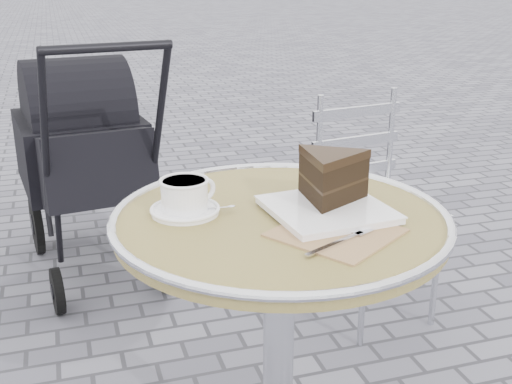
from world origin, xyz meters
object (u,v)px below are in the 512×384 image
object	(u,v)px
cappuccino_set	(186,198)
bistro_chair	(365,180)
cake_plate_set	(330,184)
baby_stroller	(86,165)
cafe_table	(279,285)

from	to	relation	value
cappuccino_set	bistro_chair	bearing A→B (deg)	20.10
cappuccino_set	cake_plate_set	size ratio (longest dim) A/B	0.45
bistro_chair	baby_stroller	bearing A→B (deg)	136.73
cappuccino_set	cafe_table	bearing A→B (deg)	-43.34
cafe_table	cappuccino_set	distance (m)	0.28
cafe_table	cappuccino_set	bearing A→B (deg)	158.39
cake_plate_set	bistro_chair	xyz separation A→B (m)	(0.49, 0.78, -0.29)
cafe_table	cake_plate_set	distance (m)	0.25
cafe_table	bistro_chair	size ratio (longest dim) A/B	0.92
cappuccino_set	bistro_chair	world-z (taller)	bistro_chair
cappuccino_set	cake_plate_set	bearing A→B (deg)	-35.90
baby_stroller	cake_plate_set	bearing A→B (deg)	-79.75
cafe_table	bistro_chair	world-z (taller)	bistro_chair
cafe_table	baby_stroller	xyz separation A→B (m)	(-0.34, 1.43, -0.11)
cake_plate_set	baby_stroller	xyz separation A→B (m)	(-0.45, 1.43, -0.34)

